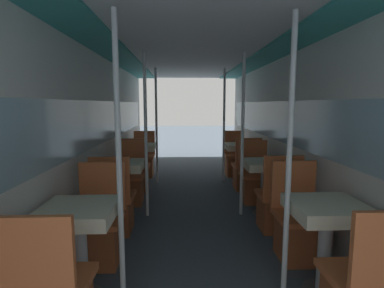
{
  "coord_description": "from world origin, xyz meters",
  "views": [
    {
      "loc": [
        -0.18,
        -1.31,
        1.54
      ],
      "look_at": [
        -0.04,
        2.47,
        1.04
      ],
      "focal_mm": 28.0,
      "sensor_mm": 36.0,
      "label": 1
    }
  ],
  "objects_px": {
    "support_pole_right_0": "(289,160)",
    "chair_right_near_2": "(246,174)",
    "support_pole_left_0": "(119,161)",
    "support_pole_right_1": "(243,136)",
    "dining_table_left_1": "(122,171)",
    "dining_table_left_0": "(79,222)",
    "chair_left_far_2": "(144,163)",
    "chair_left_near_2": "(136,175)",
    "support_pole_right_2": "(224,126)",
    "dining_table_right_2": "(240,150)",
    "chair_left_near_1": "(115,209)",
    "dining_table_right_0": "(327,218)",
    "support_pole_left_2": "(156,126)",
    "chair_right_far_0": "(298,230)",
    "support_pole_left_1": "(146,136)",
    "dining_table_right_1": "(265,170)",
    "chair_right_far_1": "(255,184)",
    "chair_right_near_1": "(277,207)",
    "chair_right_far_2": "(235,162)",
    "chair_left_far_1": "(130,185)",
    "chair_left_far_0": "(99,233)",
    "dining_table_left_2": "(140,151)"
  },
  "relations": [
    {
      "from": "chair_left_far_1",
      "to": "support_pole_left_2",
      "type": "relative_size",
      "value": 0.43
    },
    {
      "from": "dining_table_right_0",
      "to": "support_pole_right_0",
      "type": "bearing_deg",
      "value": -180.0
    },
    {
      "from": "chair_right_far_2",
      "to": "support_pole_left_2",
      "type": "bearing_deg",
      "value": 18.4
    },
    {
      "from": "dining_table_right_0",
      "to": "chair_right_far_0",
      "type": "relative_size",
      "value": 0.79
    },
    {
      "from": "chair_right_far_1",
      "to": "dining_table_right_2",
      "type": "xyz_separation_m",
      "value": [
        -0.0,
        1.23,
        0.34
      ]
    },
    {
      "from": "chair_left_near_1",
      "to": "chair_right_far_1",
      "type": "relative_size",
      "value": 1.0
    },
    {
      "from": "chair_left_near_2",
      "to": "chair_right_near_2",
      "type": "bearing_deg",
      "value": 0.0
    },
    {
      "from": "support_pole_left_1",
      "to": "support_pole_right_1",
      "type": "distance_m",
      "value": 1.31
    },
    {
      "from": "dining_table_left_1",
      "to": "chair_right_far_0",
      "type": "height_order",
      "value": "chair_right_far_0"
    },
    {
      "from": "chair_left_near_1",
      "to": "dining_table_right_2",
      "type": "height_order",
      "value": "chair_left_near_1"
    },
    {
      "from": "chair_left_far_0",
      "to": "dining_table_right_2",
      "type": "xyz_separation_m",
      "value": [
        1.97,
        3.0,
        0.34
      ]
    },
    {
      "from": "dining_table_left_1",
      "to": "chair_left_far_2",
      "type": "height_order",
      "value": "chair_left_far_2"
    },
    {
      "from": "dining_table_right_1",
      "to": "chair_right_near_2",
      "type": "relative_size",
      "value": 0.79
    },
    {
      "from": "support_pole_left_0",
      "to": "support_pole_right_1",
      "type": "bearing_deg",
      "value": 53.42
    },
    {
      "from": "chair_left_near_1",
      "to": "dining_table_right_0",
      "type": "height_order",
      "value": "chair_left_near_1"
    },
    {
      "from": "support_pole_left_0",
      "to": "support_pole_left_1",
      "type": "relative_size",
      "value": 1.0
    },
    {
      "from": "support_pole_left_2",
      "to": "chair_right_far_0",
      "type": "bearing_deg",
      "value": -61.28
    },
    {
      "from": "chair_right_near_2",
      "to": "chair_right_far_2",
      "type": "bearing_deg",
      "value": 90.0
    },
    {
      "from": "support_pole_left_1",
      "to": "chair_right_far_0",
      "type": "relative_size",
      "value": 2.31
    },
    {
      "from": "chair_right_near_1",
      "to": "chair_right_far_2",
      "type": "xyz_separation_m",
      "value": [
        0.0,
        2.86,
        0.0
      ]
    },
    {
      "from": "support_pole_right_2",
      "to": "dining_table_right_2",
      "type": "bearing_deg",
      "value": 0.0
    },
    {
      "from": "chair_left_far_2",
      "to": "support_pole_right_1",
      "type": "xyz_separation_m",
      "value": [
        1.64,
        -2.32,
        0.82
      ]
    },
    {
      "from": "dining_table_left_1",
      "to": "chair_right_near_1",
      "type": "relative_size",
      "value": 0.79
    },
    {
      "from": "chair_left_near_1",
      "to": "support_pole_left_0",
      "type": "bearing_deg",
      "value": -75.03
    },
    {
      "from": "chair_left_far_2",
      "to": "support_pole_right_0",
      "type": "relative_size",
      "value": 0.43
    },
    {
      "from": "support_pole_right_0",
      "to": "dining_table_right_1",
      "type": "distance_m",
      "value": 1.86
    },
    {
      "from": "support_pole_left_0",
      "to": "dining_table_left_0",
      "type": "bearing_deg",
      "value": 180.0
    },
    {
      "from": "dining_table_left_1",
      "to": "dining_table_right_2",
      "type": "xyz_separation_m",
      "value": [
        1.97,
        1.77,
        0.0
      ]
    },
    {
      "from": "chair_right_near_1",
      "to": "chair_left_near_1",
      "type": "bearing_deg",
      "value": 180.0
    },
    {
      "from": "dining_table_right_1",
      "to": "chair_left_far_1",
      "type": "bearing_deg",
      "value": 164.5
    },
    {
      "from": "chair_right_far_0",
      "to": "dining_table_right_2",
      "type": "bearing_deg",
      "value": -90.0
    },
    {
      "from": "chair_left_far_1",
      "to": "chair_right_far_2",
      "type": "height_order",
      "value": "same"
    },
    {
      "from": "dining_table_right_1",
      "to": "support_pole_right_0",
      "type": "bearing_deg",
      "value": -100.48
    },
    {
      "from": "dining_table_right_1",
      "to": "dining_table_left_0",
      "type": "bearing_deg",
      "value": -138.03
    },
    {
      "from": "dining_table_left_2",
      "to": "dining_table_right_1",
      "type": "bearing_deg",
      "value": -41.97
    },
    {
      "from": "dining_table_right_2",
      "to": "chair_right_near_2",
      "type": "relative_size",
      "value": 0.79
    },
    {
      "from": "dining_table_left_0",
      "to": "chair_left_far_2",
      "type": "distance_m",
      "value": 4.1
    },
    {
      "from": "chair_right_far_1",
      "to": "support_pole_right_2",
      "type": "xyz_separation_m",
      "value": [
        -0.33,
        1.23,
        0.82
      ]
    },
    {
      "from": "dining_table_right_2",
      "to": "chair_left_far_2",
      "type": "bearing_deg",
      "value": 164.5
    },
    {
      "from": "support_pole_right_0",
      "to": "chair_right_near_2",
      "type": "xyz_separation_m",
      "value": [
        0.33,
        3.0,
        -0.82
      ]
    },
    {
      "from": "support_pole_left_1",
      "to": "support_pole_right_2",
      "type": "xyz_separation_m",
      "value": [
        1.31,
        1.77,
        0.0
      ]
    },
    {
      "from": "dining_table_left_1",
      "to": "chair_right_near_2",
      "type": "bearing_deg",
      "value": 31.88
    },
    {
      "from": "chair_left_far_1",
      "to": "chair_right_near_1",
      "type": "height_order",
      "value": "same"
    },
    {
      "from": "dining_table_left_0",
      "to": "support_pole_left_2",
      "type": "bearing_deg",
      "value": 84.72
    },
    {
      "from": "dining_table_right_1",
      "to": "chair_right_far_1",
      "type": "xyz_separation_m",
      "value": [
        0.0,
        0.55,
        -0.34
      ]
    },
    {
      "from": "support_pole_left_2",
      "to": "dining_table_left_0",
      "type": "bearing_deg",
      "value": -95.28
    },
    {
      "from": "chair_left_near_1",
      "to": "chair_right_far_2",
      "type": "xyz_separation_m",
      "value": [
        1.97,
        2.86,
        0.0
      ]
    },
    {
      "from": "chair_left_far_1",
      "to": "chair_right_far_0",
      "type": "relative_size",
      "value": 1.0
    },
    {
      "from": "chair_left_near_2",
      "to": "chair_left_far_2",
      "type": "relative_size",
      "value": 1.0
    },
    {
      "from": "support_pole_right_0",
      "to": "chair_right_far_1",
      "type": "xyz_separation_m",
      "value": [
        0.33,
        2.32,
        -0.82
      ]
    }
  ]
}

